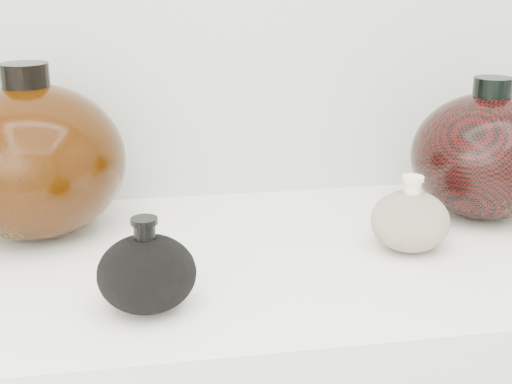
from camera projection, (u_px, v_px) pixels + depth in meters
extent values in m
cube|color=white|center=(256.00, 263.00, 0.95)|extent=(1.20, 0.50, 0.03)
ellipsoid|color=black|center=(147.00, 273.00, 0.78)|extent=(0.14, 0.14, 0.09)
cylinder|color=black|center=(145.00, 232.00, 0.77)|extent=(0.03, 0.03, 0.03)
cylinder|color=black|center=(144.00, 221.00, 0.76)|extent=(0.04, 0.04, 0.01)
ellipsoid|color=#C1B393|center=(410.00, 221.00, 0.94)|extent=(0.13, 0.13, 0.08)
cylinder|color=#F0E0C4|center=(412.00, 188.00, 0.93)|extent=(0.03, 0.03, 0.02)
cylinder|color=#F0E0C4|center=(413.00, 179.00, 0.92)|extent=(0.04, 0.04, 0.01)
ellipsoid|color=black|center=(34.00, 161.00, 0.98)|extent=(0.31, 0.31, 0.21)
cylinder|color=black|center=(25.00, 78.00, 0.94)|extent=(0.08, 0.08, 0.04)
ellipsoid|color=black|center=(485.00, 156.00, 1.05)|extent=(0.23, 0.23, 0.18)
cylinder|color=black|center=(493.00, 89.00, 1.02)|extent=(0.06, 0.06, 0.03)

